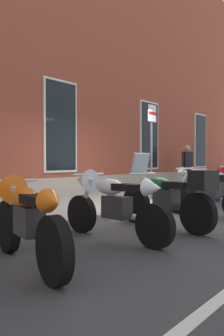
{
  "coord_description": "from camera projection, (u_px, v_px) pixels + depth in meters",
  "views": [
    {
      "loc": [
        -6.88,
        -4.32,
        1.16
      ],
      "look_at": [
        -0.66,
        0.52,
        1.0
      ],
      "focal_mm": 38.4,
      "sensor_mm": 36.0,
      "label": 1
    }
  ],
  "objects": [
    {
      "name": "motorcycle_grey_naked",
      "position": [
        219.0,
        189.0,
        8.6
      ],
      "size": [
        0.67,
        2.13,
        0.96
      ],
      "color": "black",
      "rests_on": "ground_plane"
    },
    {
      "name": "pedestrian_dark_jacket",
      "position": [
        187.0,
        163.0,
        14.14
      ],
      "size": [
        0.56,
        0.32,
        1.63
      ],
      "color": "#38332D",
      "rests_on": "sidewalk"
    },
    {
      "name": "motorcycle_orange_sport",
      "position": [
        25.0,
        216.0,
        4.0
      ],
      "size": [
        0.9,
        2.02,
        0.99
      ],
      "color": "black",
      "rests_on": "ground_plane"
    },
    {
      "name": "motorcycle_green_touring",
      "position": [
        169.0,
        197.0,
        6.05
      ],
      "size": [
        0.86,
        2.07,
        1.3
      ],
      "color": "black",
      "rests_on": "ground_plane"
    },
    {
      "name": "motorcycle_white_sport",
      "position": [
        110.0,
        201.0,
        5.31
      ],
      "size": [
        0.64,
        2.12,
        1.02
      ],
      "color": "black",
      "rests_on": "ground_plane"
    },
    {
      "name": "motorcycle_black_naked",
      "position": [
        206.0,
        193.0,
        7.35
      ],
      "size": [
        0.63,
        2.05,
        1.01
      ],
      "color": "black",
      "rests_on": "ground_plane"
    },
    {
      "name": "ground_plane",
      "position": [
        148.0,
        212.0,
        8.1
      ],
      "size": [
        140.0,
        140.0,
        0.0
      ],
      "primitive_type": "plane",
      "color": "#38383A"
    },
    {
      "name": "sidewalk",
      "position": [
        100.0,
        204.0,
        8.97
      ],
      "size": [
        33.22,
        2.84,
        0.14
      ],
      "primitive_type": "cube",
      "color": "gray",
      "rests_on": "ground_plane"
    },
    {
      "name": "parking_sign",
      "position": [
        152.0,
        138.0,
        9.51
      ],
      "size": [
        0.36,
        0.07,
        2.52
      ],
      "color": "#4C4C51",
      "rests_on": "sidewalk"
    }
  ]
}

